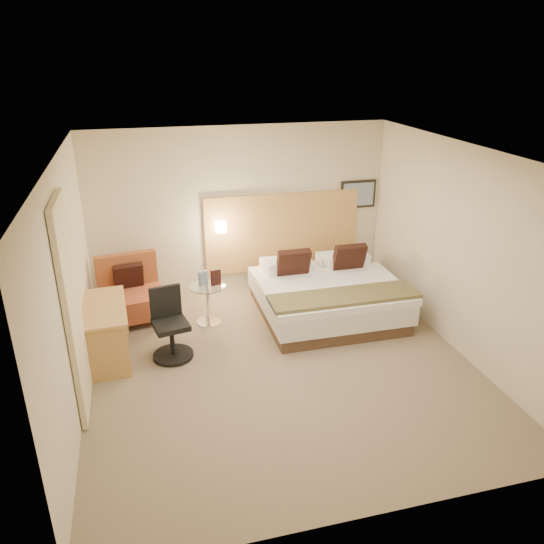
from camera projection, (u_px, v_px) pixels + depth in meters
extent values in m
cube|color=#7A6852|center=(281.00, 366.00, 6.82)|extent=(4.80, 5.00, 0.02)
cube|color=silver|center=(283.00, 153.00, 5.76)|extent=(4.80, 5.00, 0.02)
cube|color=beige|center=(240.00, 211.00, 8.53)|extent=(4.80, 0.02, 2.70)
cube|color=beige|center=(370.00, 390.00, 4.05)|extent=(4.80, 0.02, 2.70)
cube|color=beige|center=(68.00, 290.00, 5.73)|extent=(0.02, 5.00, 2.70)
cube|color=beige|center=(461.00, 250.00, 6.85)|extent=(0.02, 5.00, 2.70)
cube|color=tan|center=(282.00, 232.00, 8.81)|extent=(2.60, 0.04, 1.30)
cube|color=black|center=(358.00, 194.00, 8.91)|extent=(0.62, 0.03, 0.47)
cube|color=gray|center=(358.00, 194.00, 8.90)|extent=(0.54, 0.01, 0.39)
cylinder|color=white|center=(220.00, 226.00, 8.45)|extent=(0.02, 0.12, 0.02)
cube|color=#FFEDC6|center=(221.00, 227.00, 8.39)|extent=(0.15, 0.15, 0.15)
cube|color=beige|center=(72.00, 310.00, 5.57)|extent=(0.06, 0.90, 2.42)
cylinder|color=#7D96C1|center=(201.00, 279.00, 7.62)|extent=(0.08, 0.08, 0.22)
cylinder|color=#8DBBDA|center=(206.00, 278.00, 7.65)|extent=(0.08, 0.08, 0.22)
cube|color=black|center=(216.00, 277.00, 7.63)|extent=(0.15, 0.09, 0.24)
cube|color=#493424|center=(326.00, 308.00, 8.11)|extent=(1.94, 1.94, 0.18)
cube|color=silver|center=(327.00, 294.00, 8.02)|extent=(2.00, 2.00, 0.30)
cube|color=white|center=(334.00, 290.00, 7.69)|extent=(2.06, 1.44, 0.10)
cube|color=white|center=(283.00, 265.00, 8.47)|extent=(0.70, 0.38, 0.18)
cube|color=white|center=(339.00, 259.00, 8.70)|extent=(0.70, 0.38, 0.18)
cube|color=white|center=(288.00, 265.00, 8.20)|extent=(0.70, 0.38, 0.18)
cube|color=white|center=(346.00, 259.00, 8.43)|extent=(0.70, 0.38, 0.18)
cube|color=black|center=(293.00, 265.00, 8.00)|extent=(0.50, 0.27, 0.51)
cube|color=black|center=(349.00, 259.00, 8.21)|extent=(0.50, 0.27, 0.51)
cube|color=#AA7F23|center=(344.00, 296.00, 7.31)|extent=(2.10, 0.55, 0.05)
cube|color=#9F814A|center=(114.00, 330.00, 7.55)|extent=(0.10, 0.10, 0.11)
cube|color=tan|center=(163.00, 321.00, 7.82)|extent=(0.10, 0.10, 0.11)
cube|color=#AA8050|center=(107.00, 312.00, 8.07)|extent=(0.10, 0.10, 0.11)
cube|color=tan|center=(154.00, 303.00, 8.34)|extent=(0.10, 0.10, 0.11)
cube|color=#964428|center=(133.00, 303.00, 7.86)|extent=(1.01, 0.92, 0.34)
cube|color=#964C28|center=(126.00, 269.00, 7.97)|extent=(0.91, 0.28, 0.50)
cube|color=black|center=(129.00, 277.00, 7.90)|extent=(0.46, 0.28, 0.44)
cylinder|color=white|center=(209.00, 322.00, 7.88)|extent=(0.45, 0.45, 0.02)
cylinder|color=white|center=(208.00, 304.00, 7.77)|extent=(0.05, 0.05, 0.56)
cylinder|color=white|center=(207.00, 286.00, 7.65)|extent=(0.67, 0.67, 0.01)
cube|color=tan|center=(103.00, 308.00, 6.73)|extent=(0.60, 1.22, 0.04)
cube|color=#BB8949|center=(108.00, 355.00, 6.38)|extent=(0.50, 0.06, 0.71)
cube|color=#A56040|center=(106.00, 314.00, 7.36)|extent=(0.50, 0.06, 0.71)
cube|color=#B78D48|center=(108.00, 313.00, 6.77)|extent=(0.50, 1.13, 0.10)
cylinder|color=black|center=(173.00, 355.00, 6.99)|extent=(0.62, 0.62, 0.04)
cylinder|color=black|center=(172.00, 340.00, 6.90)|extent=(0.07, 0.07, 0.41)
cube|color=black|center=(171.00, 325.00, 6.81)|extent=(0.50, 0.50, 0.07)
cube|color=black|center=(165.00, 301.00, 6.88)|extent=(0.41, 0.12, 0.43)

